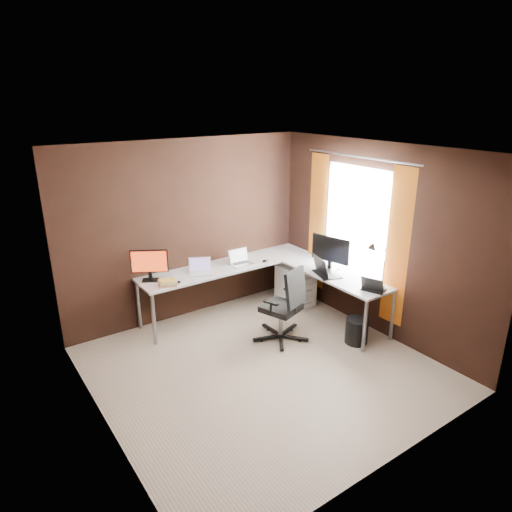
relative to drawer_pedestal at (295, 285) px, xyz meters
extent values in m
cube|color=#C1B396|center=(-1.43, -1.15, -0.30)|extent=(3.60, 3.60, 0.00)
cube|color=white|center=(-1.43, -1.15, 2.20)|extent=(3.60, 3.60, 0.00)
cube|color=black|center=(-1.43, 0.65, 0.95)|extent=(3.60, 0.00, 2.50)
cube|color=black|center=(-1.43, -2.95, 0.95)|extent=(3.60, 0.00, 2.50)
cube|color=black|center=(-3.23, -1.15, 0.95)|extent=(0.00, 3.60, 2.50)
cube|color=black|center=(0.37, -1.15, 0.95)|extent=(0.00, 3.60, 2.50)
cube|color=white|center=(0.36, -0.80, 1.15)|extent=(0.00, 1.00, 1.30)
cube|color=orange|center=(0.32, -1.53, 0.95)|extent=(0.01, 0.35, 2.00)
cube|color=orange|center=(0.32, -0.08, 0.95)|extent=(0.01, 0.35, 2.00)
cylinder|color=slate|center=(0.32, -0.80, 1.98)|extent=(0.02, 1.90, 0.02)
cube|color=white|center=(-0.96, 0.35, 0.41)|extent=(2.65, 0.60, 0.03)
cube|color=white|center=(0.07, -0.78, 0.41)|extent=(0.60, 1.65, 0.03)
cylinder|color=slate|center=(-2.24, 0.09, 0.05)|extent=(0.05, 0.05, 0.70)
cylinder|color=slate|center=(-2.24, 0.61, 0.05)|extent=(0.05, 0.05, 0.70)
cylinder|color=slate|center=(-0.19, -1.56, 0.05)|extent=(0.05, 0.05, 0.70)
cylinder|color=slate|center=(0.33, -1.56, 0.05)|extent=(0.05, 0.05, 0.70)
cylinder|color=slate|center=(0.33, 0.61, 0.05)|extent=(0.05, 0.05, 0.70)
cube|color=white|center=(0.00, 0.00, 0.00)|extent=(0.42, 0.50, 0.60)
cube|color=black|center=(-2.11, 0.44, 0.44)|extent=(0.25, 0.22, 0.01)
cube|color=black|center=(-2.10, 0.45, 0.49)|extent=(0.06, 0.05, 0.10)
cube|color=black|center=(-2.10, 0.45, 0.69)|extent=(0.43, 0.27, 0.31)
cube|color=red|center=(-2.10, 0.44, 0.69)|extent=(0.39, 0.23, 0.28)
cube|color=black|center=(0.13, -0.59, 0.44)|extent=(0.19, 0.25, 0.01)
cube|color=black|center=(0.11, -0.60, 0.50)|extent=(0.04, 0.06, 0.10)
cube|color=black|center=(0.11, -0.60, 0.73)|extent=(0.18, 0.57, 0.36)
cube|color=#1232A8|center=(0.12, -0.59, 0.73)|extent=(0.15, 0.53, 0.33)
cube|color=white|center=(-1.46, 0.28, 0.44)|extent=(0.37, 0.33, 0.02)
cube|color=white|center=(-1.42, 0.35, 0.54)|extent=(0.30, 0.19, 0.19)
cube|color=slate|center=(-1.42, 0.35, 0.54)|extent=(0.26, 0.16, 0.16)
cube|color=silver|center=(-0.80, 0.27, 0.44)|extent=(0.31, 0.22, 0.02)
cube|color=silver|center=(-0.80, 0.35, 0.54)|extent=(0.31, 0.06, 0.19)
cube|color=white|center=(-0.80, 0.34, 0.54)|extent=(0.27, 0.05, 0.16)
cube|color=black|center=(-0.06, -0.73, 0.44)|extent=(0.39, 0.46, 0.02)
cube|color=black|center=(-0.16, -0.69, 0.57)|extent=(0.19, 0.40, 0.25)
cube|color=#181C31|center=(-0.16, -0.70, 0.57)|extent=(0.16, 0.35, 0.21)
cube|color=black|center=(0.06, -1.44, 0.44)|extent=(0.28, 0.33, 0.02)
cube|color=black|center=(-0.01, -1.46, 0.53)|extent=(0.15, 0.28, 0.17)
cube|color=#D45060|center=(-0.01, -1.46, 0.53)|extent=(0.13, 0.24, 0.15)
cube|color=tan|center=(-1.98, 0.17, 0.44)|extent=(0.28, 0.25, 0.02)
cube|color=gold|center=(-1.98, 0.17, 0.46)|extent=(0.25, 0.22, 0.02)
cube|color=beige|center=(-1.98, 0.17, 0.48)|extent=(0.25, 0.22, 0.02)
cube|color=gold|center=(-1.98, 0.17, 0.50)|extent=(0.22, 0.18, 0.01)
ellipsoid|color=black|center=(-1.85, 0.15, 0.45)|extent=(0.09, 0.06, 0.03)
ellipsoid|color=black|center=(-0.47, 0.15, 0.45)|extent=(0.10, 0.07, 0.04)
cylinder|color=slate|center=(0.13, -1.50, 0.46)|extent=(0.08, 0.08, 0.06)
cylinder|color=slate|center=(0.13, -1.50, 0.66)|extent=(0.02, 0.02, 0.33)
cylinder|color=slate|center=(0.08, -1.47, 0.88)|extent=(0.02, 0.18, 0.25)
cone|color=slate|center=(0.03, -1.40, 0.97)|extent=(0.10, 0.13, 0.14)
cylinder|color=slate|center=(-0.83, -0.71, -0.07)|extent=(0.06, 0.06, 0.36)
cube|color=black|center=(-0.83, -0.71, 0.14)|extent=(0.55, 0.55, 0.08)
cube|color=black|center=(-0.76, -0.91, 0.47)|extent=(0.41, 0.24, 0.47)
cylinder|color=black|center=(-0.10, -1.36, -0.13)|extent=(0.34, 0.34, 0.33)
camera|label=1|loc=(-4.12, -4.87, 2.73)|focal=32.00mm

